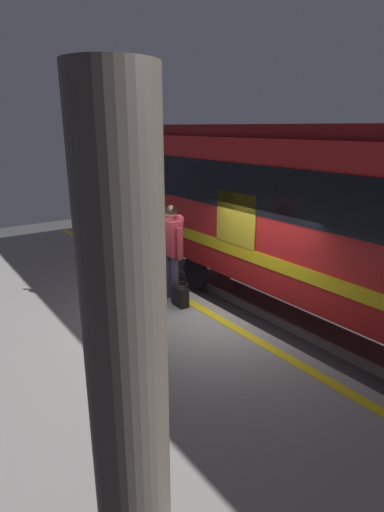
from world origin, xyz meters
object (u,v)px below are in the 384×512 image
train_carriage (370,216)px  station_column (129,403)px  passenger (172,245)px  handbag (180,296)px

train_carriage → station_column: 6.28m
passenger → handbag: bearing=169.2°
train_carriage → handbag: (1.66, 2.91, -1.37)m
passenger → handbag: passenger is taller
train_carriage → passenger: bearing=54.5°
passenger → station_column: 5.26m
train_carriage → station_column: (-2.23, 5.87, 0.10)m
train_carriage → station_column: bearing=110.8°
handbag → station_column: size_ratio=0.13×
passenger → station_column: bearing=144.6°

